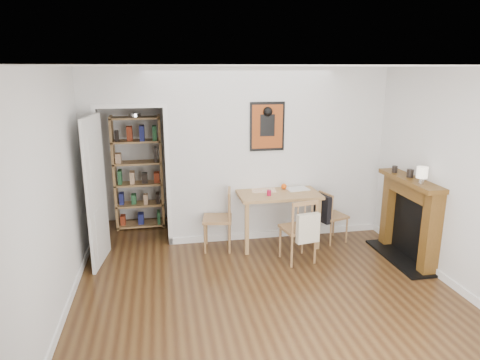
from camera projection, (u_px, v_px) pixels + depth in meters
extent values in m
plane|color=#4C3218|center=(260.00, 280.00, 5.38)|extent=(5.20, 5.20, 0.00)
plane|color=silver|center=(227.00, 143.00, 7.52)|extent=(4.50, 0.00, 4.50)
plane|color=silver|center=(362.00, 288.00, 2.58)|extent=(4.50, 0.00, 4.50)
plane|color=silver|center=(60.00, 190.00, 4.64)|extent=(0.00, 5.20, 5.20)
plane|color=silver|center=(433.00, 172.00, 5.45)|extent=(0.00, 5.20, 5.20)
plane|color=white|center=(263.00, 66.00, 4.72)|extent=(5.20, 5.20, 0.00)
cube|color=silver|center=(277.00, 155.00, 6.48)|extent=(3.35, 0.10, 2.60)
cube|color=silver|center=(91.00, 162.00, 6.00)|extent=(0.25, 0.10, 2.60)
cube|color=silver|center=(128.00, 88.00, 5.84)|extent=(0.90, 0.10, 0.55)
cube|color=silver|center=(100.00, 181.00, 6.08)|extent=(0.06, 0.14, 2.05)
cube|color=silver|center=(168.00, 178.00, 6.26)|extent=(0.06, 0.14, 2.05)
cube|color=silver|center=(276.00, 234.00, 6.74)|extent=(3.35, 0.02, 0.10)
cube|color=silver|center=(62.00, 322.00, 4.39)|extent=(0.02, 4.00, 0.10)
cube|color=silver|center=(451.00, 283.00, 5.20)|extent=(0.02, 4.00, 0.10)
cube|color=silver|center=(96.00, 192.00, 5.65)|extent=(0.15, 0.80, 2.00)
cube|color=black|center=(267.00, 127.00, 6.28)|extent=(0.52, 0.02, 0.72)
cube|color=maroon|center=(267.00, 127.00, 6.27)|extent=(0.46, 0.00, 0.64)
cube|color=#A37C4C|center=(278.00, 193.00, 6.32)|extent=(1.19, 0.76, 0.04)
cube|color=#A37C4C|center=(247.00, 229.00, 6.03)|extent=(0.05, 0.05, 0.77)
cube|color=#A37C4C|center=(318.00, 224.00, 6.22)|extent=(0.05, 0.05, 0.77)
cube|color=#A37C4C|center=(239.00, 215.00, 6.62)|extent=(0.05, 0.05, 0.77)
cube|color=#A37C4C|center=(304.00, 210.00, 6.81)|extent=(0.05, 0.05, 0.77)
cube|color=black|center=(322.00, 208.00, 6.37)|extent=(0.18, 0.34, 0.41)
cube|color=beige|center=(307.00, 227.00, 5.58)|extent=(0.32, 0.16, 0.39)
cube|color=#A37C4C|center=(115.00, 174.00, 6.90)|extent=(0.04, 0.31, 1.86)
cube|color=#A37C4C|center=(161.00, 172.00, 7.04)|extent=(0.04, 0.31, 1.86)
cube|color=#A37C4C|center=(141.00, 224.00, 7.20)|extent=(0.78, 0.31, 0.03)
cube|color=#A37C4C|center=(139.00, 184.00, 7.02)|extent=(0.78, 0.31, 0.03)
cube|color=#A37C4C|center=(135.00, 118.00, 6.74)|extent=(0.78, 0.31, 0.03)
cube|color=maroon|center=(138.00, 173.00, 6.97)|extent=(0.69, 0.25, 0.25)
cube|color=brown|center=(431.00, 234.00, 5.39)|extent=(0.20, 0.16, 1.10)
cube|color=brown|center=(390.00, 210.00, 6.33)|extent=(0.20, 0.16, 1.10)
cube|color=brown|center=(411.00, 180.00, 5.71)|extent=(0.30, 1.21, 0.06)
cube|color=brown|center=(412.00, 189.00, 5.75)|extent=(0.20, 0.85, 0.20)
cube|color=black|center=(412.00, 227.00, 5.90)|extent=(0.08, 0.81, 0.88)
cube|color=black|center=(401.00, 257.00, 5.99)|extent=(0.45, 1.25, 0.03)
cylinder|color=maroon|center=(269.00, 193.00, 6.12)|extent=(0.06, 0.06, 0.08)
sphere|color=#DE500B|center=(284.00, 186.00, 6.45)|extent=(0.08, 0.08, 0.08)
cube|color=beige|center=(264.00, 190.00, 6.39)|extent=(0.39, 0.32, 0.00)
cube|color=silver|center=(297.00, 189.00, 6.44)|extent=(0.35, 0.28, 0.02)
cylinder|color=silver|center=(421.00, 181.00, 5.40)|extent=(0.07, 0.07, 0.08)
cylinder|color=white|center=(422.00, 172.00, 5.38)|extent=(0.14, 0.14, 0.14)
cylinder|color=black|center=(410.00, 173.00, 5.74)|extent=(0.09, 0.09, 0.11)
cylinder|color=black|center=(395.00, 169.00, 5.99)|extent=(0.08, 0.08, 0.10)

